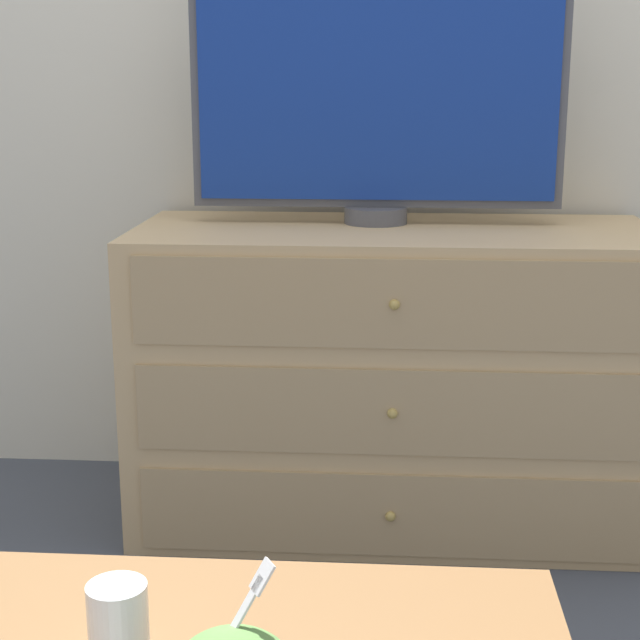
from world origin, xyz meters
TOP-DOWN VIEW (x-y plane):
  - ground_plane at (0.00, 0.00)m, footprint 12.00×12.00m
  - wall_back at (0.00, 0.03)m, footprint 12.00×0.05m
  - dresser at (0.01, -0.30)m, footprint 1.27×0.56m
  - tv at (-0.04, -0.22)m, footprint 0.91×0.16m
  - drink_cup at (-0.31, -1.66)m, footprint 0.07×0.07m

SIDE VIEW (x-z plane):
  - ground_plane at x=0.00m, z-range 0.00..0.00m
  - dresser at x=0.01m, z-range 0.00..0.75m
  - drink_cup at x=-0.31m, z-range 0.43..0.53m
  - tv at x=-0.04m, z-range 0.76..1.41m
  - wall_back at x=0.00m, z-range 0.00..2.60m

